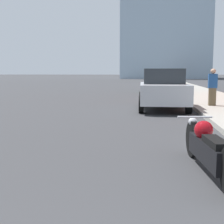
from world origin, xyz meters
TOP-DOWN VIEW (x-y plane):
  - sidewalk at (5.48, 40.00)m, footprint 3.28×240.00m
  - motorcycle at (2.91, 4.81)m, footprint 0.62×2.61m
  - parked_car_silver at (2.56, 13.12)m, footprint 2.05×4.15m
  - parked_car_green at (2.77, 25.29)m, footprint 2.14×4.43m
  - pedestrian at (4.65, 13.54)m, footprint 0.36×0.22m

SIDE VIEW (x-z plane):
  - sidewalk at x=5.48m, z-range 0.00..0.15m
  - motorcycle at x=2.91m, z-range 0.00..0.78m
  - parked_car_green at x=2.77m, z-range 0.00..1.66m
  - parked_car_silver at x=2.56m, z-range 0.01..1.70m
  - pedestrian at x=4.65m, z-range 0.16..1.71m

